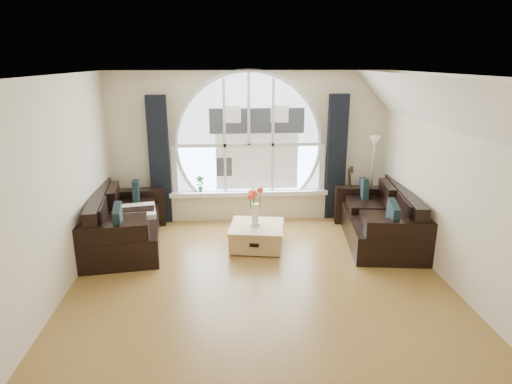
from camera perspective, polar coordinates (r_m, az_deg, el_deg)
name	(u,v)px	position (r m, az deg, el deg)	size (l,w,h in m)	color
ground	(261,288)	(5.91, 0.64, -12.35)	(5.00, 5.50, 0.01)	brown
ceiling	(262,75)	(5.17, 0.74, 14.83)	(5.00, 5.50, 0.01)	silver
wall_back	(249,147)	(8.05, -0.95, 5.82)	(5.00, 0.01, 2.70)	beige
wall_front	(298,313)	(2.87, 5.45, -15.31)	(5.00, 0.01, 2.70)	beige
wall_left	(51,194)	(5.75, -24.98, -0.22)	(0.01, 5.50, 2.70)	beige
wall_right	(459,186)	(6.12, 24.72, 0.76)	(0.01, 5.50, 2.70)	beige
attic_slope	(445,105)	(5.81, 23.29, 10.25)	(0.92, 5.50, 0.72)	silver
arched_window	(249,132)	(7.98, -0.95, 7.72)	(2.60, 0.06, 2.15)	silver
window_sill	(249,193)	(8.16, -0.89, -0.11)	(2.90, 0.22, 0.08)	white
window_frame	(249,133)	(7.95, -0.94, 7.69)	(2.76, 0.08, 2.15)	white
neighbor_house	(257,139)	(7.99, 0.14, 6.83)	(1.70, 0.02, 1.50)	silver
curtain_left	(159,161)	(8.05, -12.37, 3.98)	(0.35, 0.12, 2.30)	black
curtain_right	(336,158)	(8.22, 10.34, 4.36)	(0.35, 0.12, 2.30)	black
sofa_left	(126,222)	(7.32, -16.42, -3.72)	(0.99, 1.98, 0.88)	black
sofa_right	(379,218)	(7.45, 15.56, -3.29)	(0.99, 1.97, 0.88)	black
coffee_chest	(257,235)	(7.04, 0.09, -5.56)	(0.83, 0.83, 0.41)	tan
throw_blanket	(138,212)	(7.43, -15.00, -2.50)	(0.55, 0.55, 0.10)	silver
vase_flowers	(255,201)	(6.88, -0.12, -1.20)	(0.24, 0.24, 0.70)	white
floor_lamp	(372,181)	(8.15, 14.74, 1.43)	(0.24, 0.24, 1.60)	#B2B2B2
guitar	(348,193)	(8.25, 11.83, -0.15)	(0.36, 0.24, 1.06)	#95572B
potted_plant	(200,184)	(8.11, -7.24, 1.07)	(0.16, 0.11, 0.31)	#1E6023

